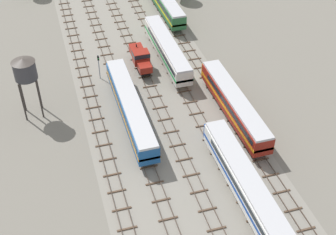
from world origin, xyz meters
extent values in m
plane|color=slate|center=(0.00, 56.00, 0.00)|extent=(480.00, 480.00, 0.00)
cube|color=gray|center=(0.00, 56.00, 0.00)|extent=(23.80, 176.00, 0.01)
cube|color=#47382D|center=(-10.62, 57.00, 0.22)|extent=(0.07, 126.00, 0.15)
cube|color=#47382D|center=(-9.18, 57.00, 0.22)|extent=(0.07, 126.00, 0.15)
cube|color=brown|center=(-9.90, 25.50, 0.07)|extent=(2.40, 0.22, 0.14)
cube|color=brown|center=(-9.90, 28.50, 0.07)|extent=(2.40, 0.22, 0.14)
cube|color=brown|center=(-9.90, 31.50, 0.07)|extent=(2.40, 0.22, 0.14)
cube|color=brown|center=(-9.90, 34.50, 0.07)|extent=(2.40, 0.22, 0.14)
cube|color=brown|center=(-9.90, 37.50, 0.07)|extent=(2.40, 0.22, 0.14)
cube|color=brown|center=(-9.90, 40.50, 0.07)|extent=(2.40, 0.22, 0.14)
cube|color=brown|center=(-9.90, 43.50, 0.07)|extent=(2.40, 0.22, 0.14)
cube|color=brown|center=(-9.90, 46.50, 0.07)|extent=(2.40, 0.22, 0.14)
cube|color=brown|center=(-9.90, 49.50, 0.07)|extent=(2.40, 0.22, 0.14)
cube|color=brown|center=(-9.90, 52.50, 0.07)|extent=(2.40, 0.22, 0.14)
cube|color=brown|center=(-9.90, 55.50, 0.07)|extent=(2.40, 0.22, 0.14)
cube|color=brown|center=(-9.90, 58.50, 0.07)|extent=(2.40, 0.22, 0.14)
cube|color=brown|center=(-9.90, 61.50, 0.07)|extent=(2.40, 0.22, 0.14)
cube|color=brown|center=(-9.90, 64.50, 0.07)|extent=(2.40, 0.22, 0.14)
cube|color=brown|center=(-9.90, 67.50, 0.07)|extent=(2.40, 0.22, 0.14)
cube|color=brown|center=(-9.90, 70.50, 0.07)|extent=(2.40, 0.22, 0.14)
cube|color=brown|center=(-9.90, 73.50, 0.07)|extent=(2.40, 0.22, 0.14)
cube|color=brown|center=(-9.90, 76.50, 0.07)|extent=(2.40, 0.22, 0.14)
cube|color=brown|center=(-9.90, 79.50, 0.07)|extent=(2.40, 0.22, 0.14)
cube|color=brown|center=(-9.90, 82.50, 0.07)|extent=(2.40, 0.22, 0.14)
cube|color=brown|center=(-9.90, 85.50, 0.07)|extent=(2.40, 0.22, 0.14)
cube|color=brown|center=(-9.90, 88.50, 0.07)|extent=(2.40, 0.22, 0.14)
cube|color=#47382D|center=(-5.67, 57.00, 0.22)|extent=(0.07, 126.00, 0.15)
cube|color=#47382D|center=(-4.23, 57.00, 0.22)|extent=(0.07, 126.00, 0.15)
cube|color=brown|center=(-4.95, 25.50, 0.07)|extent=(2.40, 0.22, 0.14)
cube|color=brown|center=(-4.95, 28.50, 0.07)|extent=(2.40, 0.22, 0.14)
cube|color=brown|center=(-4.95, 31.50, 0.07)|extent=(2.40, 0.22, 0.14)
cube|color=brown|center=(-4.95, 34.50, 0.07)|extent=(2.40, 0.22, 0.14)
cube|color=brown|center=(-4.95, 37.50, 0.07)|extent=(2.40, 0.22, 0.14)
cube|color=brown|center=(-4.95, 40.50, 0.07)|extent=(2.40, 0.22, 0.14)
cube|color=brown|center=(-4.95, 43.50, 0.07)|extent=(2.40, 0.22, 0.14)
cube|color=brown|center=(-4.95, 46.50, 0.07)|extent=(2.40, 0.22, 0.14)
cube|color=brown|center=(-4.95, 49.50, 0.07)|extent=(2.40, 0.22, 0.14)
cube|color=brown|center=(-4.95, 52.50, 0.07)|extent=(2.40, 0.22, 0.14)
cube|color=brown|center=(-4.95, 55.50, 0.07)|extent=(2.40, 0.22, 0.14)
cube|color=brown|center=(-4.95, 58.50, 0.07)|extent=(2.40, 0.22, 0.14)
cube|color=brown|center=(-4.95, 61.50, 0.07)|extent=(2.40, 0.22, 0.14)
cube|color=brown|center=(-4.95, 64.50, 0.07)|extent=(2.40, 0.22, 0.14)
cube|color=brown|center=(-4.95, 67.50, 0.07)|extent=(2.40, 0.22, 0.14)
cube|color=brown|center=(-4.95, 70.50, 0.07)|extent=(2.40, 0.22, 0.14)
cube|color=brown|center=(-4.95, 73.50, 0.07)|extent=(2.40, 0.22, 0.14)
cube|color=brown|center=(-4.95, 76.50, 0.07)|extent=(2.40, 0.22, 0.14)
cube|color=brown|center=(-4.95, 79.50, 0.07)|extent=(2.40, 0.22, 0.14)
cube|color=brown|center=(-4.95, 82.50, 0.07)|extent=(2.40, 0.22, 0.14)
cube|color=brown|center=(-4.95, 85.50, 0.07)|extent=(2.40, 0.22, 0.14)
cube|color=brown|center=(-4.95, 88.50, 0.07)|extent=(2.40, 0.22, 0.14)
cube|color=#47382D|center=(-0.72, 57.00, 0.22)|extent=(0.07, 126.00, 0.15)
cube|color=#47382D|center=(0.72, 57.00, 0.22)|extent=(0.07, 126.00, 0.15)
cube|color=brown|center=(0.00, 22.50, 0.07)|extent=(2.40, 0.22, 0.14)
cube|color=brown|center=(0.00, 25.50, 0.07)|extent=(2.40, 0.22, 0.14)
cube|color=brown|center=(0.00, 28.50, 0.07)|extent=(2.40, 0.22, 0.14)
cube|color=brown|center=(0.00, 31.50, 0.07)|extent=(2.40, 0.22, 0.14)
cube|color=brown|center=(0.00, 34.50, 0.07)|extent=(2.40, 0.22, 0.14)
cube|color=brown|center=(0.00, 37.50, 0.07)|extent=(2.40, 0.22, 0.14)
cube|color=brown|center=(0.00, 40.50, 0.07)|extent=(2.40, 0.22, 0.14)
cube|color=brown|center=(0.00, 43.50, 0.07)|extent=(2.40, 0.22, 0.14)
cube|color=brown|center=(0.00, 46.50, 0.07)|extent=(2.40, 0.22, 0.14)
cube|color=brown|center=(0.00, 49.50, 0.07)|extent=(2.40, 0.22, 0.14)
cube|color=brown|center=(0.00, 52.50, 0.07)|extent=(2.40, 0.22, 0.14)
cube|color=brown|center=(0.00, 55.50, 0.07)|extent=(2.40, 0.22, 0.14)
cube|color=brown|center=(0.00, 58.50, 0.07)|extent=(2.40, 0.22, 0.14)
cube|color=brown|center=(0.00, 61.50, 0.07)|extent=(2.40, 0.22, 0.14)
cube|color=brown|center=(0.00, 64.50, 0.07)|extent=(2.40, 0.22, 0.14)
cube|color=brown|center=(0.00, 67.50, 0.07)|extent=(2.40, 0.22, 0.14)
cube|color=brown|center=(0.00, 70.50, 0.07)|extent=(2.40, 0.22, 0.14)
cube|color=brown|center=(0.00, 73.50, 0.07)|extent=(2.40, 0.22, 0.14)
cube|color=brown|center=(0.00, 76.50, 0.07)|extent=(2.40, 0.22, 0.14)
cube|color=brown|center=(0.00, 79.50, 0.07)|extent=(2.40, 0.22, 0.14)
cube|color=brown|center=(0.00, 82.50, 0.07)|extent=(2.40, 0.22, 0.14)
cube|color=brown|center=(0.00, 85.50, 0.07)|extent=(2.40, 0.22, 0.14)
cube|color=#47382D|center=(4.23, 57.00, 0.22)|extent=(0.07, 126.00, 0.15)
cube|color=#47382D|center=(5.67, 57.00, 0.22)|extent=(0.07, 126.00, 0.15)
cube|color=brown|center=(4.95, 22.50, 0.07)|extent=(2.40, 0.22, 0.14)
cube|color=brown|center=(4.95, 25.50, 0.07)|extent=(2.40, 0.22, 0.14)
cube|color=brown|center=(4.95, 28.50, 0.07)|extent=(2.40, 0.22, 0.14)
cube|color=brown|center=(4.95, 31.50, 0.07)|extent=(2.40, 0.22, 0.14)
cube|color=brown|center=(4.95, 34.50, 0.07)|extent=(2.40, 0.22, 0.14)
cube|color=brown|center=(4.95, 37.50, 0.07)|extent=(2.40, 0.22, 0.14)
cube|color=brown|center=(4.95, 40.50, 0.07)|extent=(2.40, 0.22, 0.14)
cube|color=brown|center=(4.95, 43.50, 0.07)|extent=(2.40, 0.22, 0.14)
cube|color=brown|center=(4.95, 46.50, 0.07)|extent=(2.40, 0.22, 0.14)
cube|color=brown|center=(4.95, 49.50, 0.07)|extent=(2.40, 0.22, 0.14)
cube|color=brown|center=(4.95, 52.50, 0.07)|extent=(2.40, 0.22, 0.14)
cube|color=brown|center=(4.95, 55.50, 0.07)|extent=(2.40, 0.22, 0.14)
cube|color=brown|center=(4.95, 58.50, 0.07)|extent=(2.40, 0.22, 0.14)
cube|color=brown|center=(4.95, 61.50, 0.07)|extent=(2.40, 0.22, 0.14)
cube|color=brown|center=(4.95, 64.50, 0.07)|extent=(2.40, 0.22, 0.14)
cube|color=brown|center=(4.95, 67.50, 0.07)|extent=(2.40, 0.22, 0.14)
cube|color=brown|center=(4.95, 70.50, 0.07)|extent=(2.40, 0.22, 0.14)
cube|color=brown|center=(4.95, 73.50, 0.07)|extent=(2.40, 0.22, 0.14)
cube|color=brown|center=(4.95, 76.50, 0.07)|extent=(2.40, 0.22, 0.14)
cube|color=brown|center=(4.95, 79.50, 0.07)|extent=(2.40, 0.22, 0.14)
cube|color=brown|center=(4.95, 82.50, 0.07)|extent=(2.40, 0.22, 0.14)
cube|color=brown|center=(4.95, 85.50, 0.07)|extent=(2.40, 0.22, 0.14)
cube|color=#47382D|center=(9.18, 57.00, 0.22)|extent=(0.07, 126.00, 0.15)
cube|color=#47382D|center=(10.62, 57.00, 0.22)|extent=(0.07, 126.00, 0.15)
cube|color=brown|center=(9.90, 19.50, 0.07)|extent=(2.40, 0.22, 0.14)
cube|color=brown|center=(9.90, 22.50, 0.07)|extent=(2.40, 0.22, 0.14)
cube|color=brown|center=(9.90, 25.50, 0.07)|extent=(2.40, 0.22, 0.14)
cube|color=brown|center=(9.90, 28.50, 0.07)|extent=(2.40, 0.22, 0.14)
cube|color=brown|center=(9.90, 31.50, 0.07)|extent=(2.40, 0.22, 0.14)
cube|color=brown|center=(9.90, 34.50, 0.07)|extent=(2.40, 0.22, 0.14)
cube|color=brown|center=(9.90, 37.50, 0.07)|extent=(2.40, 0.22, 0.14)
cube|color=brown|center=(9.90, 40.50, 0.07)|extent=(2.40, 0.22, 0.14)
cube|color=brown|center=(9.90, 43.50, 0.07)|extent=(2.40, 0.22, 0.14)
cube|color=brown|center=(9.90, 46.50, 0.07)|extent=(2.40, 0.22, 0.14)
cube|color=brown|center=(9.90, 49.50, 0.07)|extent=(2.40, 0.22, 0.14)
cube|color=brown|center=(9.90, 52.50, 0.07)|extent=(2.40, 0.22, 0.14)
cube|color=brown|center=(9.90, 55.50, 0.07)|extent=(2.40, 0.22, 0.14)
cube|color=brown|center=(9.90, 58.50, 0.07)|extent=(2.40, 0.22, 0.14)
cube|color=brown|center=(9.90, 61.50, 0.07)|extent=(2.40, 0.22, 0.14)
cube|color=brown|center=(9.90, 64.50, 0.07)|extent=(2.40, 0.22, 0.14)
cube|color=brown|center=(9.90, 67.50, 0.07)|extent=(2.40, 0.22, 0.14)
cube|color=brown|center=(9.90, 70.50, 0.07)|extent=(2.40, 0.22, 0.14)
cube|color=brown|center=(9.90, 73.50, 0.07)|extent=(2.40, 0.22, 0.14)
cube|color=brown|center=(9.90, 76.50, 0.07)|extent=(2.40, 0.22, 0.14)
cube|color=brown|center=(9.90, 79.50, 0.07)|extent=(2.40, 0.22, 0.14)
cube|color=brown|center=(9.90, 82.50, 0.07)|extent=(2.40, 0.22, 0.14)
cube|color=white|center=(4.95, 26.50, 2.43)|extent=(2.90, 20.00, 2.60)
cube|color=#193F99|center=(4.95, 26.50, 2.17)|extent=(2.96, 20.00, 0.44)
cube|color=black|center=(4.95, 25.50, 3.08)|extent=(2.96, 16.80, 0.70)
cube|color=#B7B7BC|center=(4.95, 26.50, 3.91)|extent=(2.67, 20.00, 0.36)
cube|color=#193F99|center=(4.95, 36.75, 2.30)|extent=(2.67, 0.50, 2.34)
cylinder|color=black|center=(4.23, 32.60, 0.71)|extent=(0.13, 0.84, 0.84)
cylinder|color=black|center=(5.67, 32.60, 0.71)|extent=(0.13, 0.84, 0.84)
cylinder|color=black|center=(4.23, 34.40, 0.71)|extent=(0.13, 0.84, 0.84)
cylinder|color=black|center=(5.67, 34.40, 0.71)|extent=(0.13, 0.84, 0.84)
cube|color=black|center=(4.95, 33.50, 0.71)|extent=(1.68, 2.20, 0.24)
cylinder|color=black|center=(4.23, 20.40, 0.71)|extent=(0.13, 0.84, 0.84)
cylinder|color=black|center=(5.67, 20.40, 0.71)|extent=(0.13, 0.84, 0.84)
cube|color=maroon|center=(9.90, 41.08, 2.43)|extent=(2.90, 20.00, 2.60)
cube|color=orange|center=(9.90, 41.08, 2.17)|extent=(2.96, 20.00, 0.44)
cube|color=black|center=(9.90, 40.08, 3.08)|extent=(2.96, 16.80, 0.70)
cube|color=#B7B7BC|center=(9.90, 41.08, 3.91)|extent=(2.67, 20.00, 0.36)
cube|color=orange|center=(9.90, 51.33, 2.30)|extent=(2.67, 0.50, 2.34)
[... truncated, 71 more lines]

